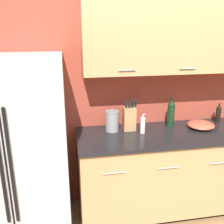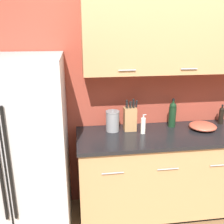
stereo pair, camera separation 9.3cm
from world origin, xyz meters
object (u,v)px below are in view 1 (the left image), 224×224
soap_dispenser (143,125)px  mixing_bowl (201,125)px  knife_block (129,118)px  wine_bottle (171,113)px  refrigerator (17,154)px  oil_bottle (218,114)px  steel_canister (112,121)px

soap_dispenser → mixing_bowl: bearing=1.6°
knife_block → soap_dispenser: knife_block is taller
soap_dispenser → mixing_bowl: 0.65m
knife_block → wine_bottle: (0.47, 0.04, 0.01)m
refrigerator → soap_dispenser: (1.21, 0.12, 0.15)m
knife_block → mixing_bowl: 0.77m
oil_bottle → mixing_bowl: size_ratio=0.78×
wine_bottle → oil_bottle: size_ratio=1.42×
knife_block → mixing_bowl: size_ratio=1.19×
refrigerator → knife_block: 1.14m
oil_bottle → mixing_bowl: 0.31m
oil_bottle → refrigerator: bearing=-172.8°
knife_block → soap_dispenser: size_ratio=1.64×
refrigerator → knife_block: size_ratio=5.24×
knife_block → oil_bottle: size_ratio=1.52×
refrigerator → mixing_bowl: refrigerator is taller
refrigerator → wine_bottle: refrigerator is taller
refrigerator → wine_bottle: (1.56, 0.26, 0.21)m
knife_block → steel_canister: size_ratio=1.45×
oil_bottle → steel_canister: size_ratio=0.96×
oil_bottle → mixing_bowl: oil_bottle is taller
knife_block → mixing_bowl: bearing=-6.8°
wine_bottle → mixing_bowl: size_ratio=1.11×
knife_block → oil_bottle: bearing=2.4°
refrigerator → knife_block: bearing=11.6°
refrigerator → oil_bottle: refrigerator is taller
soap_dispenser → knife_block: bearing=136.1°
refrigerator → oil_bottle: 2.15m
refrigerator → mixing_bowl: size_ratio=6.21×
refrigerator → steel_canister: 0.96m
refrigerator → steel_canister: size_ratio=7.60×
wine_bottle → steel_canister: size_ratio=1.35×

